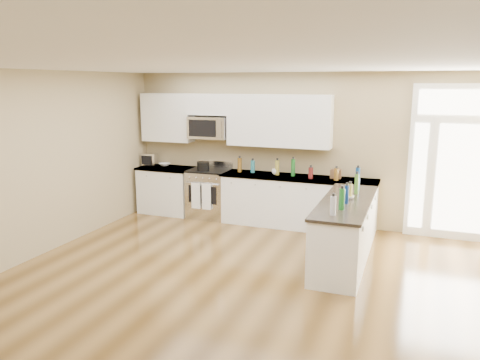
% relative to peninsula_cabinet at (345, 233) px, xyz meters
% --- Properties ---
extents(ground, '(8.00, 8.00, 0.00)m').
position_rel_peninsula_cabinet_xyz_m(ground, '(-0.93, -2.24, -0.43)').
color(ground, '#503616').
extents(room_shell, '(8.00, 8.00, 8.00)m').
position_rel_peninsula_cabinet_xyz_m(room_shell, '(-0.93, -2.24, 1.27)').
color(room_shell, tan).
rests_on(room_shell, ground).
extents(back_cabinet_left, '(1.10, 0.66, 0.94)m').
position_rel_peninsula_cabinet_xyz_m(back_cabinet_left, '(-3.80, 1.45, 0.00)').
color(back_cabinet_left, white).
rests_on(back_cabinet_left, ground).
extents(back_cabinet_right, '(2.85, 0.66, 0.94)m').
position_rel_peninsula_cabinet_xyz_m(back_cabinet_right, '(-1.08, 1.45, 0.00)').
color(back_cabinet_right, white).
rests_on(back_cabinet_right, ground).
extents(peninsula_cabinet, '(0.69, 2.32, 0.94)m').
position_rel_peninsula_cabinet_xyz_m(peninsula_cabinet, '(0.00, 0.00, 0.00)').
color(peninsula_cabinet, white).
rests_on(peninsula_cabinet, ground).
extents(upper_cabinet_left, '(1.04, 0.33, 0.95)m').
position_rel_peninsula_cabinet_xyz_m(upper_cabinet_left, '(-3.81, 1.59, 1.49)').
color(upper_cabinet_left, white).
rests_on(upper_cabinet_left, room_shell).
extents(upper_cabinet_right, '(1.94, 0.33, 0.95)m').
position_rel_peninsula_cabinet_xyz_m(upper_cabinet_right, '(-1.50, 1.59, 1.49)').
color(upper_cabinet_right, white).
rests_on(upper_cabinet_right, room_shell).
extents(upper_cabinet_short, '(0.82, 0.33, 0.40)m').
position_rel_peninsula_cabinet_xyz_m(upper_cabinet_short, '(-2.88, 1.59, 1.77)').
color(upper_cabinet_short, white).
rests_on(upper_cabinet_short, room_shell).
extents(microwave, '(0.78, 0.41, 0.42)m').
position_rel_peninsula_cabinet_xyz_m(microwave, '(-2.88, 1.56, 1.33)').
color(microwave, silver).
rests_on(microwave, room_shell).
extents(entry_door, '(1.70, 0.10, 2.60)m').
position_rel_peninsula_cabinet_xyz_m(entry_door, '(1.62, 1.71, 0.87)').
color(entry_door, white).
rests_on(entry_door, ground).
extents(kitchen_range, '(0.77, 0.68, 1.08)m').
position_rel_peninsula_cabinet_xyz_m(kitchen_range, '(-2.85, 1.45, 0.04)').
color(kitchen_range, silver).
rests_on(kitchen_range, ground).
extents(stockpot, '(0.27, 0.27, 0.18)m').
position_rel_peninsula_cabinet_xyz_m(stockpot, '(-2.92, 1.34, 0.61)').
color(stockpot, black).
rests_on(stockpot, kitchen_range).
extents(toaster_oven, '(0.31, 0.26, 0.24)m').
position_rel_peninsula_cabinet_xyz_m(toaster_oven, '(-4.24, 1.55, 0.63)').
color(toaster_oven, silver).
rests_on(toaster_oven, back_cabinet_left).
extents(cardboard_box, '(0.20, 0.15, 0.16)m').
position_rel_peninsula_cabinet_xyz_m(cardboard_box, '(-0.41, 1.55, 0.58)').
color(cardboard_box, brown).
rests_on(cardboard_box, back_cabinet_right).
extents(bowl_left, '(0.29, 0.29, 0.05)m').
position_rel_peninsula_cabinet_xyz_m(bowl_left, '(-3.91, 1.58, 0.53)').
color(bowl_left, white).
rests_on(bowl_left, back_cabinet_left).
extents(bowl_peninsula, '(0.17, 0.17, 0.05)m').
position_rel_peninsula_cabinet_xyz_m(bowl_peninsula, '(0.02, 0.11, 0.53)').
color(bowl_peninsula, white).
rests_on(bowl_peninsula, peninsula_cabinet).
extents(cup_counter, '(0.13, 0.13, 0.10)m').
position_rel_peninsula_cabinet_xyz_m(cup_counter, '(-1.51, 1.49, 0.56)').
color(cup_counter, white).
rests_on(cup_counter, back_cabinet_right).
extents(counter_bottles, '(2.38, 2.45, 0.31)m').
position_rel_peninsula_cabinet_xyz_m(counter_bottles, '(-0.68, 0.80, 0.63)').
color(counter_bottles, '#19591E').
rests_on(counter_bottles, back_cabinet_right).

